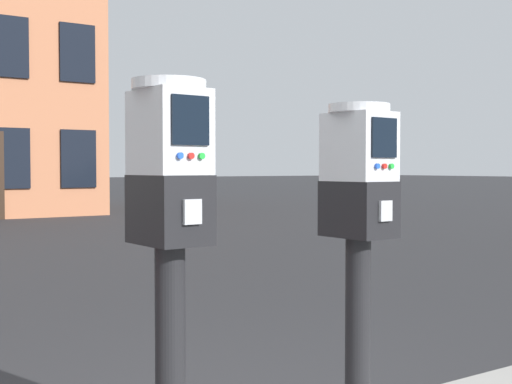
% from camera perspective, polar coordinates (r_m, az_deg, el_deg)
% --- Properties ---
extents(parking_meter_near_kerb, '(0.23, 0.26, 1.35)m').
position_cam_1_polar(parking_meter_near_kerb, '(1.95, -7.42, -2.72)').
color(parking_meter_near_kerb, black).
rests_on(parking_meter_near_kerb, sidewalk_slab).
extents(parking_meter_twin_adjacent, '(0.23, 0.26, 1.32)m').
position_cam_1_polar(parking_meter_twin_adjacent, '(2.37, 8.82, -2.42)').
color(parking_meter_twin_adjacent, black).
rests_on(parking_meter_twin_adjacent, sidewalk_slab).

